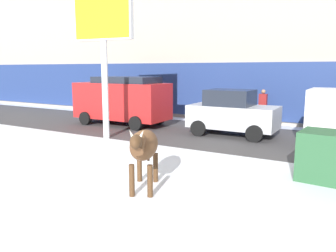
# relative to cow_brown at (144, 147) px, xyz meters

# --- Properties ---
(ground_plane) EXTENTS (120.00, 120.00, 0.00)m
(ground_plane) POSITION_rel_cow_brown_xyz_m (-1.12, -0.82, -0.99)
(ground_plane) COLOR white
(road_strip) EXTENTS (60.00, 5.60, 0.01)m
(road_strip) POSITION_rel_cow_brown_xyz_m (-1.12, 6.74, -0.99)
(road_strip) COLOR #423F3F
(road_strip) RESTS_ON ground
(cow_brown) EXTENTS (1.19, 1.89, 1.54)m
(cow_brown) POSITION_rel_cow_brown_xyz_m (0.00, 0.00, 0.00)
(cow_brown) COLOR brown
(cow_brown) RESTS_ON ground
(billboard) EXTENTS (2.53, 0.42, 5.56)m
(billboard) POSITION_rel_cow_brown_xyz_m (-4.48, 3.96, 3.32)
(billboard) COLOR silver
(billboard) RESTS_ON ground
(car_red_van) EXTENTS (4.60, 2.12, 2.32)m
(car_red_van) POSITION_rel_cow_brown_xyz_m (-5.93, 6.87, 0.25)
(car_red_van) COLOR red
(car_red_van) RESTS_ON ground
(car_silver_hatchback) EXTENTS (3.50, 1.92, 1.86)m
(car_silver_hatchback) POSITION_rel_cow_brown_xyz_m (-0.44, 7.02, -0.07)
(car_silver_hatchback) COLOR #B7BABF
(car_silver_hatchback) RESTS_ON ground
(pedestrian_near_billboard) EXTENTS (0.36, 0.24, 1.73)m
(pedestrian_near_billboard) POSITION_rel_cow_brown_xyz_m (2.42, 9.97, -0.11)
(pedestrian_near_billboard) COLOR #282833
(pedestrian_near_billboard) RESTS_ON ground
(pedestrian_by_cars) EXTENTS (0.36, 0.24, 1.73)m
(pedestrian_by_cars) POSITION_rel_cow_brown_xyz_m (0.03, 9.97, -0.11)
(pedestrian_by_cars) COLOR #282833
(pedestrian_by_cars) RESTS_ON ground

